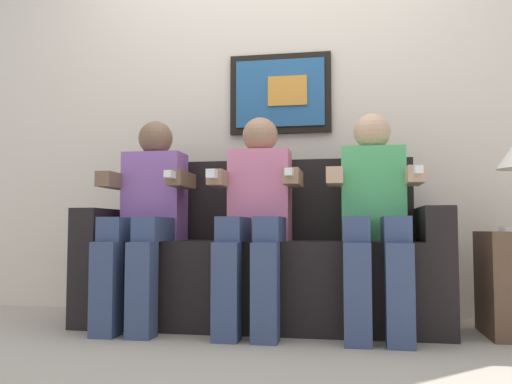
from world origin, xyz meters
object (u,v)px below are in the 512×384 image
object	(u,v)px
spare_remote_on_table	(506,229)
person_on_left	(147,211)
person_on_right	(375,210)
person_in_middle	(256,210)
couch	(262,266)

from	to	relation	value
spare_remote_on_table	person_on_left	bearing A→B (deg)	-178.07
person_on_right	person_in_middle	bearing A→B (deg)	-179.95
couch	spare_remote_on_table	distance (m)	1.24
person_on_left	person_in_middle	distance (m)	0.59
person_on_left	spare_remote_on_table	distance (m)	1.81
person_on_right	spare_remote_on_table	size ratio (longest dim) A/B	8.54
person_in_middle	person_on_right	world-z (taller)	same
person_on_left	person_in_middle	xyz separation A→B (m)	(0.59, -0.00, 0.00)
person_in_middle	spare_remote_on_table	xyz separation A→B (m)	(1.21, 0.06, -0.10)
couch	person_on_left	distance (m)	0.68
person_in_middle	couch	bearing A→B (deg)	89.98
person_on_left	person_in_middle	size ratio (longest dim) A/B	1.00
person_on_left	spare_remote_on_table	size ratio (longest dim) A/B	8.54
person_in_middle	spare_remote_on_table	world-z (taller)	person_in_middle
couch	person_in_middle	size ratio (longest dim) A/B	1.71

